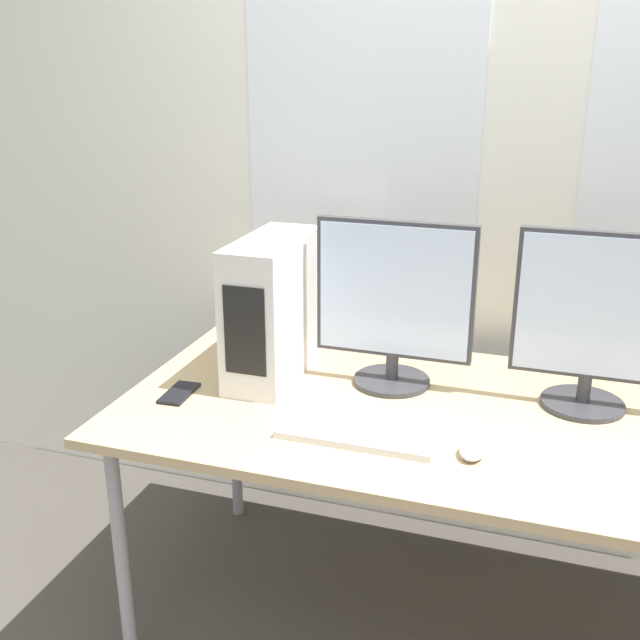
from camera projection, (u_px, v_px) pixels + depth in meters
name	position (u px, v px, depth m)	size (l,w,h in m)	color
wall_back	(530.00, 167.00, 2.37)	(8.00, 0.07, 2.70)	silver
desk	(495.00, 433.00, 2.06)	(2.10, 0.94, 0.75)	tan
pc_tower	(273.00, 308.00, 2.26)	(0.18, 0.43, 0.43)	silver
monitor_main	(394.00, 303.00, 2.18)	(0.46, 0.23, 0.50)	#333338
monitor_right_near	(593.00, 321.00, 2.03)	(0.42, 0.23, 0.50)	#333338
keyboard	(356.00, 435.00, 1.93)	(0.41, 0.14, 0.02)	silver
mouse	(472.00, 450.00, 1.85)	(0.07, 0.11, 0.03)	#B2B2B7
cell_phone	(179.00, 393.00, 2.18)	(0.08, 0.15, 0.01)	black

